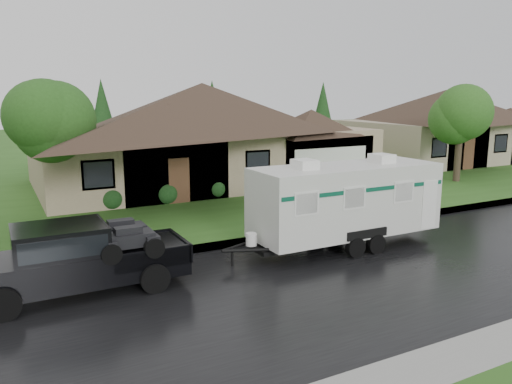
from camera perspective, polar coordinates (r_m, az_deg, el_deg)
ground at (r=16.28m, az=6.21°, el=-7.32°), size 140.00×140.00×0.00m
road at (r=14.76m, az=10.61°, el=-9.39°), size 140.00×8.00×0.01m
curb at (r=18.07m, az=2.21°, el=-5.13°), size 140.00×0.50×0.15m
lawn at (r=29.52m, az=-10.29°, el=1.09°), size 140.00×26.00×0.15m
house_main at (r=28.82m, az=-5.44°, el=8.02°), size 19.44×10.80×6.90m
house_neighbor at (r=41.20m, az=21.13°, el=7.87°), size 15.12×9.72×6.45m
tree_left_green at (r=22.11m, az=-22.42°, el=7.30°), size 3.34×3.34×5.52m
tree_right_green at (r=30.98m, az=22.39°, el=7.97°), size 3.24×3.24×5.37m
shrub_row at (r=24.93m, az=-1.93°, el=0.76°), size 13.60×1.00×1.00m
pickup_truck at (r=13.83m, az=-20.24°, el=-6.97°), size 5.60×2.13×1.87m
travel_trailer at (r=17.07m, az=10.23°, el=-0.84°), size 6.91×2.43×3.10m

